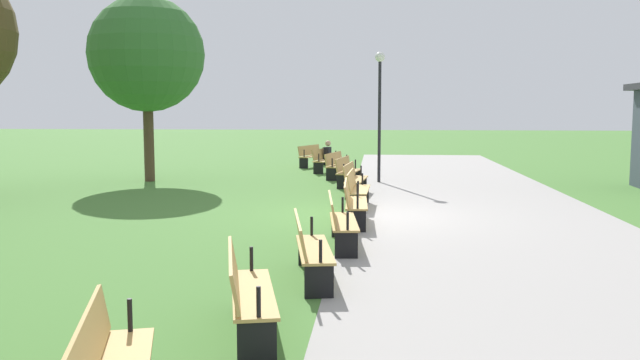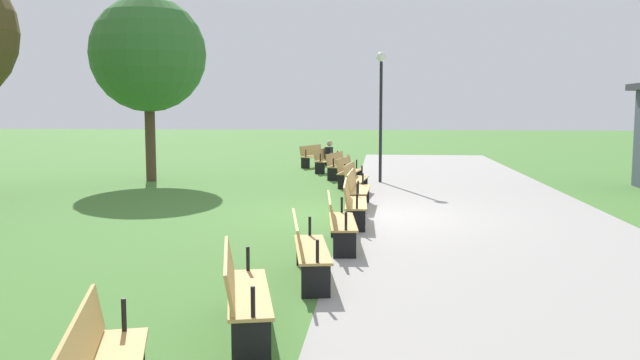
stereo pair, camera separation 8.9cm
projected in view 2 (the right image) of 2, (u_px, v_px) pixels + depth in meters
ground_plane at (359, 215)px, 14.93m from camera, size 120.00×120.00×0.00m
path_paving at (480, 217)px, 14.68m from camera, size 39.61×6.00×0.01m
bench_0 at (314, 155)px, 27.37m from camera, size 1.96×1.11×0.89m
bench_1 at (327, 159)px, 25.14m from camera, size 1.97×1.00×0.89m
bench_2 at (339, 164)px, 22.88m from camera, size 1.97×0.89×0.89m
bench_3 at (348, 171)px, 20.60m from camera, size 1.96×0.78×0.89m
bench_4 at (355, 178)px, 18.31m from camera, size 1.95×0.66×0.89m
bench_5 at (357, 188)px, 16.02m from camera, size 1.93×0.53×0.89m
bench_6 at (353, 202)px, 13.74m from camera, size 1.93×0.53×0.89m
bench_7 at (339, 220)px, 11.48m from camera, size 1.95×0.66×0.89m
bench_8 at (307, 247)px, 9.24m from camera, size 1.96×0.78×0.89m
bench_9 at (242, 290)px, 7.05m from camera, size 1.97×0.89×0.89m
person_seated at (331, 155)px, 25.17m from camera, size 0.44×0.58×1.20m
tree_0 at (148, 55)px, 21.57m from camera, size 3.78×3.78×6.08m
lamp_post at (381, 93)px, 21.35m from camera, size 0.32×0.32×4.23m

